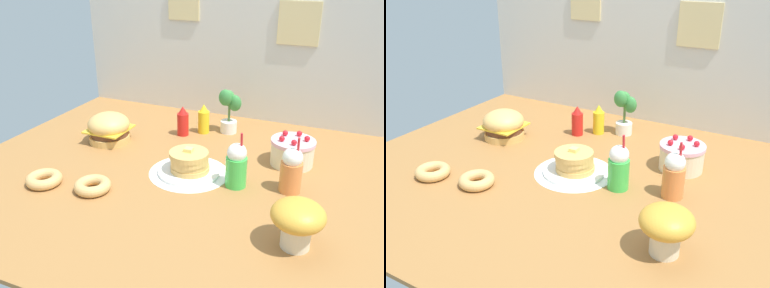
% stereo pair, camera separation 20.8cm
% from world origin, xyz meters
% --- Properties ---
extents(ground_plane, '(2.20, 1.87, 0.02)m').
position_xyz_m(ground_plane, '(0.00, 0.00, -0.01)').
color(ground_plane, '#9E6B38').
extents(back_wall, '(2.20, 0.04, 0.94)m').
position_xyz_m(back_wall, '(0.00, 0.93, 0.47)').
color(back_wall, beige).
rests_on(back_wall, ground_plane).
extents(doily_mat, '(0.41, 0.41, 0.00)m').
position_xyz_m(doily_mat, '(0.07, 0.02, 0.00)').
color(doily_mat, white).
rests_on(doily_mat, ground_plane).
extents(burger, '(0.25, 0.25, 0.18)m').
position_xyz_m(burger, '(-0.52, 0.21, 0.08)').
color(burger, '#DBA859').
rests_on(burger, ground_plane).
extents(pancake_stack, '(0.31, 0.31, 0.14)m').
position_xyz_m(pancake_stack, '(0.08, 0.02, 0.05)').
color(pancake_stack, white).
rests_on(pancake_stack, doily_mat).
extents(layer_cake, '(0.23, 0.23, 0.17)m').
position_xyz_m(layer_cake, '(0.53, 0.33, 0.07)').
color(layer_cake, beige).
rests_on(layer_cake, ground_plane).
extents(ketchup_bottle, '(0.07, 0.07, 0.19)m').
position_xyz_m(ketchup_bottle, '(-0.16, 0.47, 0.09)').
color(ketchup_bottle, red).
rests_on(ketchup_bottle, ground_plane).
extents(mustard_bottle, '(0.07, 0.07, 0.19)m').
position_xyz_m(mustard_bottle, '(-0.06, 0.56, 0.09)').
color(mustard_bottle, yellow).
rests_on(mustard_bottle, ground_plane).
extents(cream_soda_cup, '(0.10, 0.10, 0.28)m').
position_xyz_m(cream_soda_cup, '(0.33, -0.01, 0.11)').
color(cream_soda_cup, green).
rests_on(cream_soda_cup, ground_plane).
extents(orange_float_cup, '(0.10, 0.10, 0.28)m').
position_xyz_m(orange_float_cup, '(0.58, 0.04, 0.11)').
color(orange_float_cup, orange).
rests_on(orange_float_cup, ground_plane).
extents(donut_pink_glaze, '(0.17, 0.17, 0.05)m').
position_xyz_m(donut_pink_glaze, '(-0.52, -0.36, 0.03)').
color(donut_pink_glaze, tan).
rests_on(donut_pink_glaze, ground_plane).
extents(donut_chocolate, '(0.17, 0.17, 0.05)m').
position_xyz_m(donut_chocolate, '(-0.27, -0.32, 0.03)').
color(donut_chocolate, tan).
rests_on(donut_chocolate, ground_plane).
extents(potted_plant, '(0.13, 0.11, 0.28)m').
position_xyz_m(potted_plant, '(0.08, 0.62, 0.15)').
color(potted_plant, white).
rests_on(potted_plant, ground_plane).
extents(mushroom_stool, '(0.20, 0.20, 0.19)m').
position_xyz_m(mushroom_stool, '(0.68, -0.36, 0.12)').
color(mushroom_stool, beige).
rests_on(mushroom_stool, ground_plane).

